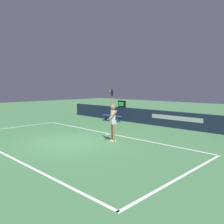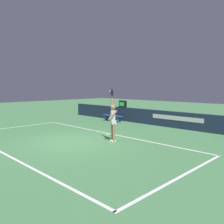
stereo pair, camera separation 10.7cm
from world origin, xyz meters
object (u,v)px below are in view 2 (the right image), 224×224
Objects in this scene: tennis_ball at (110,91)px; speed_display at (123,104)px; courtside_bench_near at (113,117)px; tennis_player at (113,120)px.

speed_display is at bearing 127.26° from tennis_ball.
speed_display is 9.73× the size of tennis_ball.
tennis_ball is 0.04× the size of courtside_bench_near.
courtside_bench_near is at bearing 133.67° from tennis_ball.
tennis_player reaches higher than tennis_ball.
tennis_player is 1.44× the size of courtside_bench_near.
tennis_ball reaches higher than speed_display.
tennis_player is 1.36m from tennis_ball.
courtside_bench_near is at bearing 134.90° from tennis_player.
tennis_ball is (4.12, -5.42, 1.10)m from speed_display.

